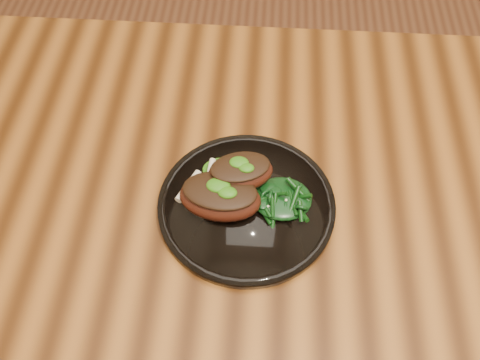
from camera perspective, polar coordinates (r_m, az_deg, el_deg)
name	(u,v)px	position (r m, az deg, el deg)	size (l,w,h in m)	color
desk	(422,244)	(0.88, 18.85, -6.44)	(1.60, 0.80, 0.75)	#361906
plate	(247,205)	(0.76, 0.70, -2.69)	(0.25, 0.25, 0.02)	black
lamb_chop_front	(220,196)	(0.73, -2.18, -1.75)	(0.12, 0.09, 0.05)	#41170C
lamb_chop_back	(240,172)	(0.74, -0.03, 0.89)	(0.11, 0.08, 0.04)	#41170C
herb_smear	(227,170)	(0.79, -1.35, 1.08)	(0.07, 0.05, 0.00)	#1A4F08
greens_heap	(282,196)	(0.75, 4.53, -1.75)	(0.08, 0.08, 0.03)	black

